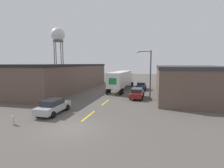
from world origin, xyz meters
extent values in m
plane|color=#56514C|center=(0.00, 0.00, 0.00)|extent=(160.00, 160.00, 0.00)
cube|color=yellow|center=(0.00, 3.81, 0.00)|extent=(0.20, 3.71, 0.01)
cube|color=yellow|center=(0.00, 10.28, 0.00)|extent=(0.20, 3.71, 0.01)
cube|color=yellow|center=(0.00, 16.76, 0.00)|extent=(0.20, 3.71, 0.01)
cube|color=brown|center=(-13.27, 20.58, 2.43)|extent=(12.36, 27.77, 4.86)
cube|color=#232326|center=(-13.27, 20.58, 5.06)|extent=(12.56, 27.97, 0.40)
cube|color=brown|center=(12.18, 17.73, 2.30)|extent=(10.19, 18.88, 4.60)
cube|color=#333338|center=(12.18, 17.73, 4.80)|extent=(10.39, 19.08, 0.40)
cube|color=silver|center=(0.31, 28.93, 1.86)|extent=(2.40, 2.77, 2.73)
cube|color=white|center=(0.02, 21.39, 2.44)|extent=(2.87, 11.89, 2.69)
cube|color=#198442|center=(-0.20, 15.48, 2.44)|extent=(1.33, 0.08, 1.08)
cylinder|color=black|center=(1.53, 29.22, 0.50)|extent=(0.32, 1.00, 0.99)
cylinder|color=black|center=(-0.89, 29.31, 0.50)|extent=(0.32, 1.00, 0.99)
cylinder|color=black|center=(1.49, 28.14, 0.50)|extent=(0.32, 1.00, 0.99)
cylinder|color=black|center=(-0.93, 28.24, 0.50)|extent=(0.32, 1.00, 0.99)
cylinder|color=black|center=(1.09, 17.64, 0.50)|extent=(0.32, 1.00, 0.99)
cylinder|color=black|center=(-1.33, 17.74, 0.50)|extent=(0.32, 1.00, 0.99)
cylinder|color=black|center=(1.04, 16.24, 0.50)|extent=(0.32, 1.00, 0.99)
cylinder|color=black|center=(-1.38, 16.34, 0.50)|extent=(0.32, 1.00, 0.99)
cube|color=#B2B2B7|center=(-4.01, 3.69, 0.68)|extent=(1.76, 4.76, 0.67)
cube|color=#23282D|center=(-4.01, 3.55, 1.29)|extent=(1.55, 2.47, 0.55)
cylinder|color=black|center=(-3.13, 5.16, 0.35)|extent=(0.22, 0.69, 0.69)
cylinder|color=black|center=(-4.88, 5.16, 0.35)|extent=(0.22, 0.69, 0.69)
cylinder|color=black|center=(-3.13, 2.22, 0.35)|extent=(0.22, 0.69, 0.69)
cylinder|color=black|center=(-4.88, 2.22, 0.35)|extent=(0.22, 0.69, 0.69)
cube|color=maroon|center=(4.01, 14.29, 0.68)|extent=(1.76, 4.76, 0.67)
cube|color=#23282D|center=(4.01, 14.15, 1.29)|extent=(1.55, 2.47, 0.55)
cylinder|color=black|center=(4.88, 15.77, 0.35)|extent=(0.22, 0.69, 0.69)
cylinder|color=black|center=(3.13, 15.77, 0.35)|extent=(0.22, 0.69, 0.69)
cylinder|color=black|center=(4.88, 12.82, 0.35)|extent=(0.22, 0.69, 0.69)
cylinder|color=black|center=(3.13, 12.82, 0.35)|extent=(0.22, 0.69, 0.69)
cube|color=navy|center=(4.01, 23.76, 0.68)|extent=(1.76, 4.76, 0.67)
cube|color=#23282D|center=(4.01, 23.62, 1.29)|extent=(1.55, 2.47, 0.55)
cylinder|color=black|center=(4.88, 25.23, 0.35)|extent=(0.22, 0.69, 0.69)
cylinder|color=black|center=(3.13, 25.23, 0.35)|extent=(0.22, 0.69, 0.69)
cylinder|color=black|center=(4.88, 22.28, 0.35)|extent=(0.22, 0.69, 0.69)
cylinder|color=black|center=(3.13, 22.28, 0.35)|extent=(0.22, 0.69, 0.69)
cylinder|color=#47474C|center=(-23.66, 41.56, 6.54)|extent=(0.28, 0.28, 13.08)
cylinder|color=#47474C|center=(-25.29, 43.19, 6.54)|extent=(0.28, 0.28, 13.08)
cylinder|color=#47474C|center=(-26.92, 41.56, 6.54)|extent=(0.28, 0.28, 13.08)
cylinder|color=#47474C|center=(-25.29, 39.94, 6.54)|extent=(0.28, 0.28, 13.08)
cylinder|color=#4C4C51|center=(-25.29, 41.56, 12.88)|extent=(3.54, 3.54, 0.30)
sphere|color=silver|center=(-25.29, 41.56, 15.05)|extent=(4.65, 4.65, 4.65)
cylinder|color=#4C4C51|center=(5.99, 13.70, 3.66)|extent=(0.20, 0.20, 7.32)
cylinder|color=#4C4C51|center=(5.04, 13.70, 7.17)|extent=(1.91, 0.11, 0.11)
ellipsoid|color=silver|center=(4.08, 13.70, 7.07)|extent=(0.56, 0.32, 0.22)
cylinder|color=silver|center=(-5.54, -0.26, 0.35)|extent=(0.22, 0.22, 0.70)
sphere|color=silver|center=(-5.54, -0.26, 0.76)|extent=(0.20, 0.20, 0.20)
camera|label=1|loc=(6.46, -12.76, 5.38)|focal=28.00mm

